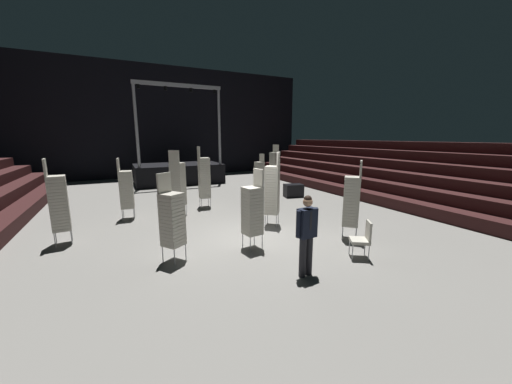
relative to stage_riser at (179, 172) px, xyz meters
name	(u,v)px	position (x,y,z in m)	size (l,w,h in m)	color
ground_plane	(254,238)	(0.00, -11.24, -0.75)	(22.00, 30.00, 0.10)	slate
arena_end_wall	(166,122)	(0.00, 3.76, 3.30)	(22.00, 0.30, 8.00)	black
bleacher_bank_right	(416,172)	(8.75, -10.24, 0.65)	(4.50, 24.00, 2.70)	black
stage_riser	(179,172)	(0.00, 0.00, 0.00)	(5.30, 3.14, 5.95)	black
man_with_tie	(307,231)	(-0.06, -13.93, 0.31)	(0.57, 0.27, 1.78)	black
chair_stack_front_left	(178,184)	(-1.55, -7.94, 0.54)	(0.62, 0.62, 2.48)	#B2B5BA
chair_stack_front_right	(58,202)	(-5.06, -9.43, 0.49)	(0.48, 0.48, 2.39)	#B2B5BA
chair_stack_mid_left	(274,165)	(5.12, -3.49, 0.54)	(0.60, 0.60, 2.48)	#B2B5BA
chair_stack_mid_right	(172,218)	(-2.48, -11.92, 0.37)	(0.61, 0.61, 2.14)	#B2B5BA
chair_stack_mid_centre	(204,177)	(-0.30, -7.03, 0.58)	(0.47, 0.47, 2.56)	#B2B5BA
chair_stack_rear_left	(272,189)	(1.03, -10.51, 0.54)	(0.62, 0.62, 2.48)	#B2B5BA
chair_stack_rear_right	(352,200)	(2.45, -12.65, 0.45)	(0.62, 0.62, 2.31)	#B2B5BA
chair_stack_rear_centre	(253,210)	(-0.43, -12.04, 0.37)	(0.50, 0.50, 2.14)	#B2B5BA
chair_stack_aisle_left	(259,171)	(3.97, -3.77, 0.28)	(0.52, 0.52, 1.96)	#B2B5BA
chair_stack_aisle_right	(126,189)	(-3.31, -7.52, 0.41)	(0.49, 0.49, 2.22)	#B2B5BA
equipment_road_case	(293,190)	(4.26, -6.95, -0.39)	(0.90, 0.60, 0.63)	black
loose_chair_near_man	(363,237)	(1.73, -13.80, -0.17)	(0.61, 0.61, 0.95)	#B2B5BA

